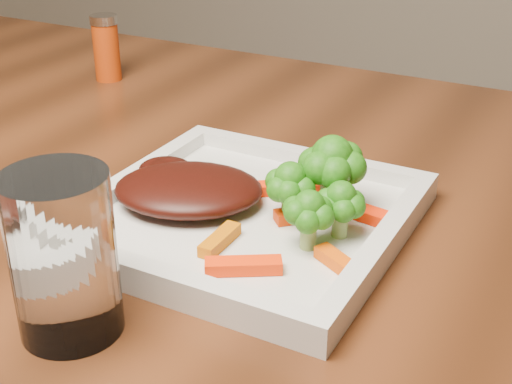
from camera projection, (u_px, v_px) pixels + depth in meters
The scene contains 14 objects.
plate at pixel (246, 221), 0.64m from camera, with size 0.27×0.27×0.01m, color silver.
steak at pixel (188, 189), 0.64m from camera, with size 0.14×0.11×0.03m, color #370B08.
broccoli_0 at pixel (331, 176), 0.62m from camera, with size 0.07×0.07×0.07m, color #336210, non-canonical shape.
broccoli_1 at pixel (341, 201), 0.59m from camera, with size 0.05×0.05×0.06m, color #116713, non-canonical shape.
broccoli_2 at pixel (309, 216), 0.57m from camera, with size 0.05×0.05×0.06m, color #316310, non-canonical shape.
broccoli_3 at pixel (290, 188), 0.61m from camera, with size 0.05×0.05×0.06m, color #357814, non-canonical shape.
carrot_0 at pixel (243, 266), 0.55m from camera, with size 0.06×0.02×0.01m, color #FF3104.
carrot_1 at pixel (340, 263), 0.55m from camera, with size 0.05×0.01×0.01m, color #E54E03.
carrot_2 at pixel (220, 240), 0.58m from camera, with size 0.05×0.01×0.01m, color #C76003.
carrot_3 at pixel (369, 214), 0.62m from camera, with size 0.06×0.02×0.01m, color #F82804.
carrot_4 at pixel (289, 188), 0.67m from camera, with size 0.06×0.02×0.01m, color #FF2A04.
carrot_6 at pixel (307, 213), 0.62m from camera, with size 0.06×0.02×0.01m, color red.
spice_shaker at pixel (106, 48), 1.00m from camera, with size 0.04×0.04×0.09m, color #AE3409.
drinking_glass at pixel (63, 256), 0.48m from camera, with size 0.07×0.07×0.12m, color silver.
Camera 1 is at (0.80, -0.50, 1.06)m, focal length 50.00 mm.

